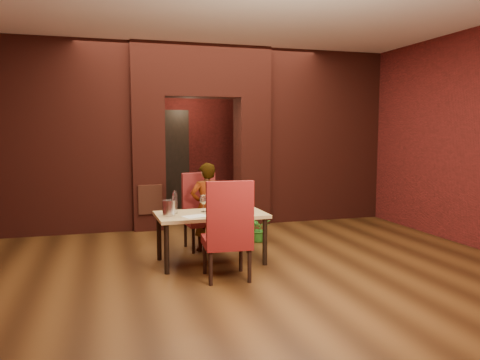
{
  "coord_description": "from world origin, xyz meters",
  "views": [
    {
      "loc": [
        -1.69,
        -6.26,
        1.71
      ],
      "look_at": [
        0.14,
        0.0,
        1.02
      ],
      "focal_mm": 35.0,
      "sensor_mm": 36.0,
      "label": 1
    }
  ],
  "objects_px": {
    "wine_glass_b": "(219,204)",
    "wine_glass_a": "(203,204)",
    "dining_table": "(211,238)",
    "person_seated": "(206,207)",
    "chair_near": "(226,229)",
    "wine_glass_c": "(230,205)",
    "potted_plant": "(259,228)",
    "chair_far": "(203,212)",
    "water_bottle": "(175,202)",
    "wine_bucket": "(169,208)"
  },
  "relations": [
    {
      "from": "wine_glass_b",
      "to": "wine_glass_a",
      "type": "bearing_deg",
      "value": 168.4
    },
    {
      "from": "dining_table",
      "to": "person_seated",
      "type": "bearing_deg",
      "value": 81.71
    },
    {
      "from": "person_seated",
      "to": "wine_glass_a",
      "type": "xyz_separation_m",
      "value": [
        -0.15,
        -0.51,
        0.13
      ]
    },
    {
      "from": "chair_near",
      "to": "wine_glass_c",
      "type": "bearing_deg",
      "value": -105.22
    },
    {
      "from": "chair_near",
      "to": "potted_plant",
      "type": "distance_m",
      "value": 1.91
    },
    {
      "from": "chair_far",
      "to": "potted_plant",
      "type": "xyz_separation_m",
      "value": [
        0.92,
        0.19,
        -0.34
      ]
    },
    {
      "from": "wine_glass_b",
      "to": "water_bottle",
      "type": "height_order",
      "value": "water_bottle"
    },
    {
      "from": "wine_glass_b",
      "to": "potted_plant",
      "type": "bearing_deg",
      "value": 45.66
    },
    {
      "from": "dining_table",
      "to": "chair_far",
      "type": "distance_m",
      "value": 0.77
    },
    {
      "from": "wine_glass_a",
      "to": "potted_plant",
      "type": "bearing_deg",
      "value": 38.29
    },
    {
      "from": "wine_bucket",
      "to": "water_bottle",
      "type": "bearing_deg",
      "value": 59.05
    },
    {
      "from": "chair_far",
      "to": "wine_bucket",
      "type": "xyz_separation_m",
      "value": [
        -0.59,
        -0.77,
        0.2
      ]
    },
    {
      "from": "chair_near",
      "to": "wine_glass_a",
      "type": "distance_m",
      "value": 0.82
    },
    {
      "from": "wine_glass_c",
      "to": "water_bottle",
      "type": "xyz_separation_m",
      "value": [
        -0.67,
        0.25,
        0.03
      ]
    },
    {
      "from": "chair_far",
      "to": "wine_glass_c",
      "type": "height_order",
      "value": "chair_far"
    },
    {
      "from": "wine_glass_a",
      "to": "chair_far",
      "type": "bearing_deg",
      "value": 78.87
    },
    {
      "from": "dining_table",
      "to": "wine_bucket",
      "type": "distance_m",
      "value": 0.69
    },
    {
      "from": "chair_near",
      "to": "wine_glass_a",
      "type": "relative_size",
      "value": 5.28
    },
    {
      "from": "person_seated",
      "to": "wine_glass_c",
      "type": "bearing_deg",
      "value": 95.04
    },
    {
      "from": "chair_far",
      "to": "person_seated",
      "type": "distance_m",
      "value": 0.14
    },
    {
      "from": "dining_table",
      "to": "wine_bucket",
      "type": "xyz_separation_m",
      "value": [
        -0.54,
        -0.04,
        0.43
      ]
    },
    {
      "from": "wine_glass_c",
      "to": "wine_bucket",
      "type": "relative_size",
      "value": 1.15
    },
    {
      "from": "wine_glass_b",
      "to": "potted_plant",
      "type": "relative_size",
      "value": 0.5
    },
    {
      "from": "person_seated",
      "to": "potted_plant",
      "type": "bearing_deg",
      "value": -166.85
    },
    {
      "from": "wine_glass_a",
      "to": "wine_bucket",
      "type": "height_order",
      "value": "wine_glass_a"
    },
    {
      "from": "dining_table",
      "to": "wine_glass_a",
      "type": "distance_m",
      "value": 0.46
    },
    {
      "from": "dining_table",
      "to": "wine_glass_c",
      "type": "distance_m",
      "value": 0.51
    },
    {
      "from": "chair_far",
      "to": "wine_glass_b",
      "type": "bearing_deg",
      "value": -89.29
    },
    {
      "from": "wine_glass_c",
      "to": "wine_glass_a",
      "type": "bearing_deg",
      "value": 140.86
    },
    {
      "from": "wine_glass_a",
      "to": "wine_glass_c",
      "type": "xyz_separation_m",
      "value": [
        0.29,
        -0.24,
        0.0
      ]
    },
    {
      "from": "chair_far",
      "to": "wine_glass_c",
      "type": "xyz_separation_m",
      "value": [
        0.17,
        -0.86,
        0.22
      ]
    },
    {
      "from": "wine_glass_c",
      "to": "wine_glass_b",
      "type": "bearing_deg",
      "value": 115.6
    },
    {
      "from": "water_bottle",
      "to": "potted_plant",
      "type": "distance_m",
      "value": 1.73
    },
    {
      "from": "chair_near",
      "to": "wine_glass_a",
      "type": "bearing_deg",
      "value": -79.07
    },
    {
      "from": "chair_near",
      "to": "wine_glass_b",
      "type": "relative_size",
      "value": 5.57
    },
    {
      "from": "chair_near",
      "to": "potted_plant",
      "type": "height_order",
      "value": "chair_near"
    },
    {
      "from": "chair_far",
      "to": "water_bottle",
      "type": "relative_size",
      "value": 3.77
    },
    {
      "from": "wine_glass_a",
      "to": "wine_glass_c",
      "type": "distance_m",
      "value": 0.38
    },
    {
      "from": "wine_glass_a",
      "to": "wine_bucket",
      "type": "distance_m",
      "value": 0.49
    },
    {
      "from": "chair_far",
      "to": "person_seated",
      "type": "xyz_separation_m",
      "value": [
        0.03,
        -0.11,
        0.08
      ]
    },
    {
      "from": "chair_far",
      "to": "person_seated",
      "type": "height_order",
      "value": "person_seated"
    },
    {
      "from": "potted_plant",
      "to": "water_bottle",
      "type": "bearing_deg",
      "value": -150.28
    },
    {
      "from": "person_seated",
      "to": "wine_glass_c",
      "type": "height_order",
      "value": "person_seated"
    },
    {
      "from": "wine_bucket",
      "to": "water_bottle",
      "type": "relative_size",
      "value": 0.68
    },
    {
      "from": "dining_table",
      "to": "person_seated",
      "type": "xyz_separation_m",
      "value": [
        0.07,
        0.62,
        0.3
      ]
    },
    {
      "from": "wine_glass_b",
      "to": "water_bottle",
      "type": "bearing_deg",
      "value": 174.51
    },
    {
      "from": "dining_table",
      "to": "chair_far",
      "type": "height_order",
      "value": "chair_far"
    },
    {
      "from": "chair_near",
      "to": "wine_glass_b",
      "type": "distance_m",
      "value": 0.78
    },
    {
      "from": "potted_plant",
      "to": "chair_far",
      "type": "bearing_deg",
      "value": -167.98
    },
    {
      "from": "chair_far",
      "to": "wine_glass_a",
      "type": "distance_m",
      "value": 0.67
    }
  ]
}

